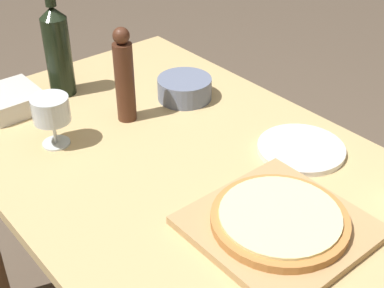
% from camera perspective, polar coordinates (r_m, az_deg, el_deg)
% --- Properties ---
extents(dining_table, '(0.80, 1.42, 0.76)m').
position_cam_1_polar(dining_table, '(1.25, 1.42, -7.25)').
color(dining_table, tan).
rests_on(dining_table, ground_plane).
extents(cutting_board, '(0.31, 0.31, 0.02)m').
position_cam_1_polar(cutting_board, '(1.05, 9.24, -8.68)').
color(cutting_board, tan).
rests_on(cutting_board, dining_table).
extents(pizza, '(0.27, 0.27, 0.02)m').
position_cam_1_polar(pizza, '(1.04, 9.34, -7.85)').
color(pizza, '#BC7A3D').
rests_on(pizza, cutting_board).
extents(wine_bottle, '(0.07, 0.07, 0.32)m').
position_cam_1_polar(wine_bottle, '(1.49, -14.14, 9.77)').
color(wine_bottle, black).
rests_on(wine_bottle, dining_table).
extents(pepper_mill, '(0.05, 0.05, 0.25)m').
position_cam_1_polar(pepper_mill, '(1.34, -7.23, 7.10)').
color(pepper_mill, '#4C2819').
rests_on(pepper_mill, dining_table).
extents(wine_glass, '(0.09, 0.09, 0.13)m').
position_cam_1_polar(wine_glass, '(1.28, -14.81, 3.42)').
color(wine_glass, silver).
rests_on(wine_glass, dining_table).
extents(small_bowl, '(0.15, 0.15, 0.06)m').
position_cam_1_polar(small_bowl, '(1.47, -0.80, 5.96)').
color(small_bowl, slate).
rests_on(small_bowl, dining_table).
extents(dinner_plate, '(0.21, 0.21, 0.01)m').
position_cam_1_polar(dinner_plate, '(1.28, 11.55, -0.51)').
color(dinner_plate, silver).
rests_on(dinner_plate, dining_table).
extents(food_container, '(0.14, 0.16, 0.05)m').
position_cam_1_polar(food_container, '(1.50, -18.69, 4.47)').
color(food_container, beige).
rests_on(food_container, dining_table).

